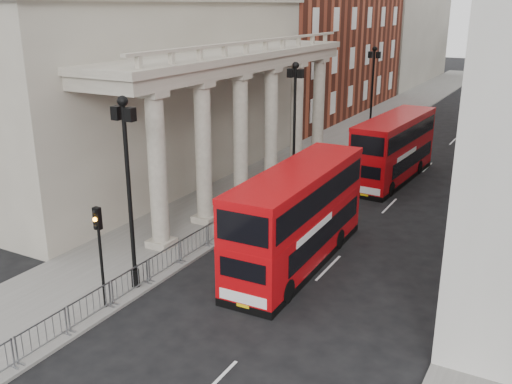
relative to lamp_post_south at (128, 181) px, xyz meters
name	(u,v)px	position (x,y,z in m)	size (l,w,h in m)	color
ground	(78,336)	(0.60, -4.00, -4.91)	(260.00, 260.00, 0.00)	black
sidewalk_west	(318,153)	(-2.40, 26.00, -4.85)	(6.00, 140.00, 0.12)	slate
kerb	(352,157)	(0.55, 26.00, -4.84)	(0.20, 140.00, 0.14)	slate
portico_building	(153,94)	(-9.90, 14.00, 1.09)	(9.00, 28.00, 12.00)	gray
brick_building	(323,13)	(-9.90, 44.00, 6.09)	(9.00, 32.00, 22.00)	maroon
west_building_far	(401,17)	(-9.90, 76.00, 5.09)	(9.00, 30.00, 20.00)	gray
lamp_post_south	(128,181)	(0.00, 0.00, 0.00)	(1.05, 0.44, 8.32)	black
lamp_post_mid	(295,118)	(0.00, 16.00, 0.00)	(1.05, 0.44, 8.32)	black
lamp_post_north	(372,88)	(0.00, 32.00, 0.00)	(1.05, 0.44, 8.32)	black
traffic_light	(99,239)	(0.10, -2.02, -1.80)	(0.28, 0.33, 4.30)	black
crowd_barriers	(111,293)	(0.25, -1.77, -4.24)	(0.50, 18.75, 1.10)	gray
bus_near	(298,215)	(5.03, 5.83, -2.47)	(2.85, 10.88, 4.67)	#B5080D
bus_far	(394,147)	(5.13, 21.56, -2.55)	(3.12, 10.60, 4.52)	#B3080C
pedestrian_a	(243,186)	(-1.73, 12.29, -3.87)	(0.67, 0.44, 1.83)	black
pedestrian_b	(207,184)	(-4.22, 11.98, -4.02)	(0.75, 0.58, 1.54)	#292321
pedestrian_c	(269,163)	(-2.97, 18.21, -4.00)	(0.78, 0.51, 1.59)	black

